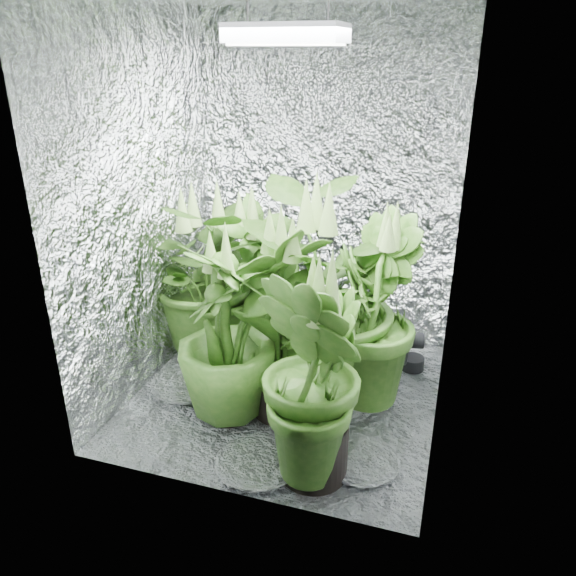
% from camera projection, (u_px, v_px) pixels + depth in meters
% --- Properties ---
extents(ground, '(1.60, 1.60, 0.00)m').
position_uv_depth(ground, '(287.00, 393.00, 3.13)').
color(ground, silver).
rests_on(ground, ground).
extents(walls, '(1.62, 1.62, 2.00)m').
position_uv_depth(walls, '(287.00, 220.00, 2.73)').
color(walls, silver).
rests_on(walls, ground).
extents(grow_lamp, '(0.50, 0.30, 0.22)m').
position_uv_depth(grow_lamp, '(287.00, 34.00, 2.41)').
color(grow_lamp, gray).
rests_on(grow_lamp, ceiling).
extents(plant_a, '(0.96, 0.96, 1.09)m').
position_uv_depth(plant_a, '(210.00, 275.00, 3.38)').
color(plant_a, black).
rests_on(plant_a, ground).
extents(plant_b, '(0.70, 0.70, 1.04)m').
position_uv_depth(plant_b, '(260.00, 280.00, 3.41)').
color(plant_b, black).
rests_on(plant_b, ground).
extents(plant_c, '(0.70, 0.70, 1.09)m').
position_uv_depth(plant_c, '(371.00, 313.00, 2.90)').
color(plant_c, black).
rests_on(plant_c, ground).
extents(plant_d, '(0.71, 0.71, 1.01)m').
position_uv_depth(plant_d, '(226.00, 335.00, 2.78)').
color(plant_d, black).
rests_on(plant_d, ground).
extents(plant_e, '(1.02, 1.02, 1.21)m').
position_uv_depth(plant_e, '(323.00, 298.00, 2.92)').
color(plant_e, black).
rests_on(plant_e, ground).
extents(plant_f, '(0.75, 0.75, 1.12)m').
position_uv_depth(plant_f, '(281.00, 324.00, 2.77)').
color(plant_f, black).
rests_on(plant_f, ground).
extents(plant_g, '(0.75, 0.75, 1.09)m').
position_uv_depth(plant_g, '(315.00, 379.00, 2.35)').
color(plant_g, black).
rests_on(plant_g, ground).
extents(circulation_fan, '(0.16, 0.30, 0.34)m').
position_uv_depth(circulation_fan, '(409.00, 347.00, 3.31)').
color(circulation_fan, black).
rests_on(circulation_fan, ground).
extents(plant_label, '(0.06, 0.05, 0.09)m').
position_uv_depth(plant_label, '(327.00, 425.00, 2.38)').
color(plant_label, white).
rests_on(plant_label, plant_g).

